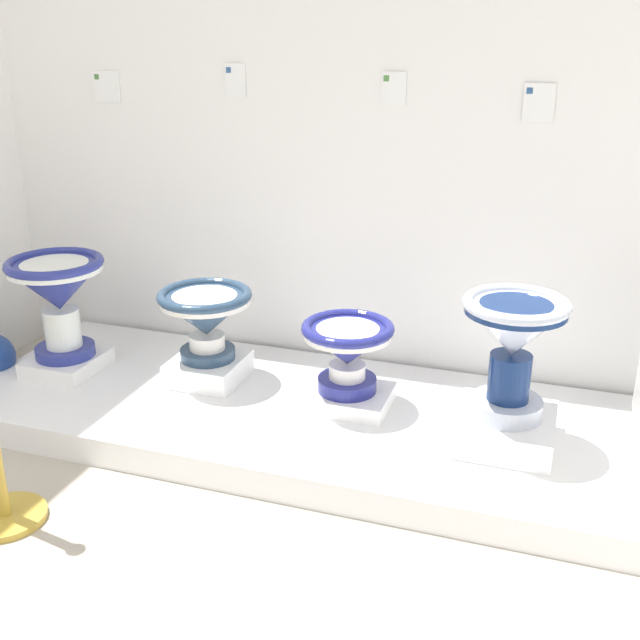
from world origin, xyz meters
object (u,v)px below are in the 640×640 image
antique_toilet_squat_floral (348,346)px  antique_toilet_rightmost (513,337)px  plinth_block_central_ornate (67,363)px  info_placard_first (106,86)px  info_placard_fourth (539,102)px  antique_toilet_central_ornate (57,289)px  plinth_block_leftmost (209,369)px  plinth_block_rightmost (504,429)px  info_placard_third (394,88)px  info_placard_second (235,80)px  antique_toilet_leftmost (205,313)px  plinth_block_squat_floral (347,397)px

antique_toilet_squat_floral → antique_toilet_rightmost: antique_toilet_rightmost is taller
plinth_block_central_ornate → info_placard_first: bearing=93.3°
info_placard_first → info_placard_fourth: size_ratio=0.97×
info_placard_first → info_placard_fourth: bearing=-0.0°
antique_toilet_central_ornate → plinth_block_leftmost: (0.65, 0.12, -0.34)m
antique_toilet_rightmost → plinth_block_rightmost: bearing=-153.4°
antique_toilet_rightmost → info_placard_third: size_ratio=3.42×
antique_toilet_squat_floral → info_placard_first: info_placard_first is taller
info_placard_second → antique_toilet_central_ornate: bearing=-138.0°
info_placard_second → info_placard_third: size_ratio=1.07×
antique_toilet_leftmost → plinth_block_rightmost: bearing=-6.3°
plinth_block_squat_floral → antique_toilet_central_ornate: bearing=-176.5°
antique_toilet_rightmost → info_placard_second: size_ratio=3.20×
plinth_block_central_ornate → antique_toilet_central_ornate: antique_toilet_central_ornate is taller
info_placard_second → plinth_block_leftmost: bearing=-86.9°
plinth_block_rightmost → info_placard_second: bearing=156.0°
info_placard_second → antique_toilet_leftmost: bearing=-86.9°
plinth_block_squat_floral → antique_toilet_squat_floral: size_ratio=0.95×
plinth_block_leftmost → antique_toilet_rightmost: (1.28, -0.14, 0.37)m
plinth_block_squat_floral → info_placard_fourth: size_ratio=2.44×
plinth_block_central_ornate → antique_toilet_squat_floral: bearing=3.5°
antique_toilet_squat_floral → info_placard_second: size_ratio=2.61×
antique_toilet_leftmost → info_placard_third: info_placard_third is taller
antique_toilet_central_ornate → antique_toilet_squat_floral: (1.29, 0.08, -0.13)m
antique_toilet_rightmost → info_placard_first: info_placard_first is taller
antique_toilet_central_ornate → antique_toilet_rightmost: (1.93, -0.02, 0.04)m
plinth_block_leftmost → antique_toilet_leftmost: size_ratio=0.77×
info_placard_third → plinth_block_leftmost: bearing=-147.1°
info_placard_second → plinth_block_rightmost: bearing=-24.0°
antique_toilet_central_ornate → info_placard_second: 1.19m
plinth_block_central_ornate → plinth_block_leftmost: 0.66m
antique_toilet_squat_floral → info_placard_fourth: 1.20m
plinth_block_leftmost → info_placard_first: 1.39m
info_placard_third → info_placard_fourth: info_placard_third is taller
antique_toilet_leftmost → info_placard_fourth: size_ratio=2.77×
info_placard_fourth → antique_toilet_leftmost: bearing=-160.6°
plinth_block_central_ornate → plinth_block_rightmost: 1.93m
antique_toilet_central_ornate → plinth_block_rightmost: (1.93, -0.02, -0.33)m
antique_toilet_leftmost → info_placard_fourth: info_placard_fourth is taller
plinth_block_leftmost → info_placard_third: info_placard_third is taller
plinth_block_rightmost → info_placard_second: 1.85m
plinth_block_central_ornate → plinth_block_leftmost: bearing=10.5°
plinth_block_leftmost → plinth_block_rightmost: 1.29m
plinth_block_central_ornate → antique_toilet_rightmost: size_ratio=0.70×
info_placard_first → info_placard_second: bearing=-0.0°
info_placard_third → info_placard_second: bearing=-180.0°
antique_toilet_leftmost → antique_toilet_rightmost: (1.28, -0.14, 0.12)m
info_placard_second → plinth_block_central_ornate: bearing=-138.0°
antique_toilet_central_ornate → antique_toilet_squat_floral: antique_toilet_central_ornate is taller
plinth_block_leftmost → info_placard_second: (-0.02, 0.44, 1.18)m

